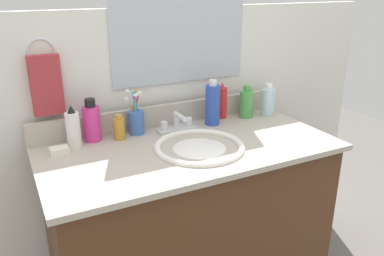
% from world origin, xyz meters
% --- Properties ---
extents(vanity_cabinet, '(1.05, 0.49, 0.80)m').
position_xyz_m(vanity_cabinet, '(0.00, 0.00, 0.40)').
color(vanity_cabinet, '#4C2D19').
rests_on(vanity_cabinet, ground_plane).
extents(countertop, '(1.09, 0.53, 0.02)m').
position_xyz_m(countertop, '(0.00, 0.00, 0.81)').
color(countertop, '#B2A899').
rests_on(countertop, vanity_cabinet).
extents(backsplash, '(1.09, 0.02, 0.09)m').
position_xyz_m(backsplash, '(0.00, 0.25, 0.87)').
color(backsplash, '#B2A899').
rests_on(backsplash, countertop).
extents(back_wall, '(2.19, 0.04, 1.30)m').
position_xyz_m(back_wall, '(0.00, 0.32, 0.65)').
color(back_wall, silver).
rests_on(back_wall, ground_plane).
extents(mirror_panel, '(0.60, 0.01, 0.56)m').
position_xyz_m(mirror_panel, '(0.10, 0.29, 1.27)').
color(mirror_panel, '#B2BCC6').
extents(towel_ring, '(0.10, 0.01, 0.10)m').
position_xyz_m(towel_ring, '(-0.45, 0.29, 1.16)').
color(towel_ring, silver).
extents(hand_towel, '(0.11, 0.04, 0.22)m').
position_xyz_m(hand_towel, '(-0.45, 0.28, 1.04)').
color(hand_towel, '#A53338').
extents(sink_basin, '(0.33, 0.33, 0.11)m').
position_xyz_m(sink_basin, '(0.02, -0.03, 0.79)').
color(sink_basin, white).
rests_on(sink_basin, countertop).
extents(faucet, '(0.16, 0.10, 0.08)m').
position_xyz_m(faucet, '(0.02, 0.16, 0.85)').
color(faucet, silver).
rests_on(faucet, countertop).
extents(bottle_toner_green, '(0.06, 0.06, 0.15)m').
position_xyz_m(bottle_toner_green, '(0.37, 0.19, 0.88)').
color(bottle_toner_green, '#4C9E4C').
rests_on(bottle_toner_green, countertop).
extents(bottle_lotion_white, '(0.05, 0.05, 0.16)m').
position_xyz_m(bottle_lotion_white, '(-0.38, 0.19, 0.89)').
color(bottle_lotion_white, white).
rests_on(bottle_lotion_white, countertop).
extents(bottle_spray_red, '(0.04, 0.04, 0.16)m').
position_xyz_m(bottle_spray_red, '(0.27, 0.23, 0.89)').
color(bottle_spray_red, red).
rests_on(bottle_spray_red, countertop).
extents(bottle_oil_amber, '(0.04, 0.04, 0.10)m').
position_xyz_m(bottle_oil_amber, '(-0.21, 0.18, 0.87)').
color(bottle_oil_amber, gold).
rests_on(bottle_oil_amber, countertop).
extents(bottle_shampoo_blue, '(0.06, 0.06, 0.19)m').
position_xyz_m(bottle_shampoo_blue, '(0.19, 0.17, 0.91)').
color(bottle_shampoo_blue, '#2D4CB2').
rests_on(bottle_shampoo_blue, countertop).
extents(bottle_gel_clear, '(0.06, 0.06, 0.15)m').
position_xyz_m(bottle_gel_clear, '(0.47, 0.16, 0.89)').
color(bottle_gel_clear, silver).
rests_on(bottle_gel_clear, countertop).
extents(bottle_soap_pink, '(0.07, 0.07, 0.17)m').
position_xyz_m(bottle_soap_pink, '(-0.31, 0.22, 0.89)').
color(bottle_soap_pink, '#D8338C').
rests_on(bottle_soap_pink, countertop).
extents(cup_blue_plastic, '(0.07, 0.07, 0.19)m').
position_xyz_m(cup_blue_plastic, '(-0.14, 0.21, 0.88)').
color(cup_blue_plastic, '#3F66B7').
rests_on(cup_blue_plastic, countertop).
extents(soap_bar, '(0.06, 0.04, 0.02)m').
position_xyz_m(soap_bar, '(-0.45, 0.15, 0.83)').
color(soap_bar, white).
rests_on(soap_bar, countertop).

